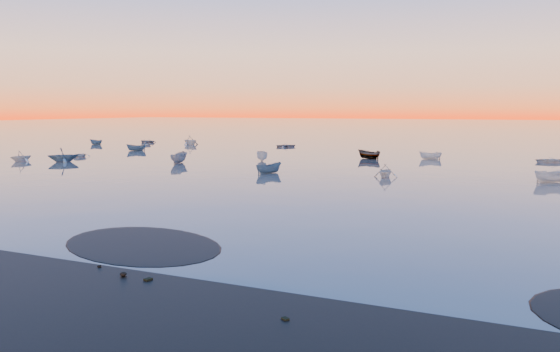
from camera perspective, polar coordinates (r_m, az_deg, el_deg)
The scene contains 6 objects.
ground at distance 125.88m, azimuth 12.97°, elevation 3.34°, with size 600.00×600.00×0.00m, color #635952.
mud_lobes at distance 33.67m, azimuth -22.59°, elevation -6.75°, with size 140.00×6.00×0.07m, color black, non-canonical shape.
moored_fleet at distance 80.38m, azimuth 6.50°, elevation 1.48°, with size 124.00×58.00×1.20m, color silver, non-canonical shape.
boat_near_left at distance 93.48m, azimuth -20.22°, elevation 1.86°, with size 4.01×1.67×1.00m, color silver.
boat_near_center at distance 64.34m, azimuth 26.56°, elevation -0.60°, with size 4.06×1.72×1.41m, color silver.
boat_near_right at distance 63.01m, azimuth 10.95°, elevation -0.13°, with size 3.39×1.52×1.18m, color silver.
Camera 1 is at (23.99, -23.33, 7.72)m, focal length 35.00 mm.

